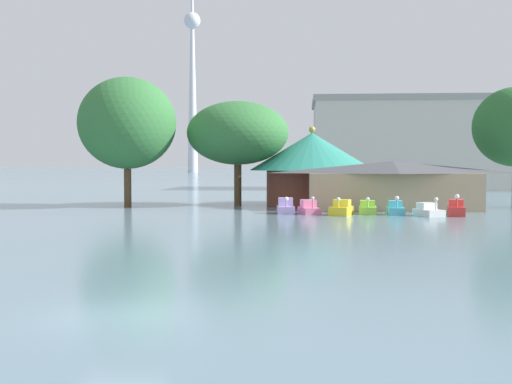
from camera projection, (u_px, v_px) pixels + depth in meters
name	position (u px, v px, depth m)	size (l,w,h in m)	color
ground_plane	(119.00, 316.00, 18.21)	(2000.00, 2000.00, 0.00)	slate
pedal_boat_lavender	(286.00, 207.00, 56.49)	(1.67, 2.75, 1.52)	#B299D8
pedal_boat_pink	(309.00, 208.00, 55.98)	(2.05, 2.97, 1.57)	pink
pedal_boat_yellow	(341.00, 209.00, 54.56)	(2.24, 2.85, 1.57)	yellow
pedal_boat_lime	(368.00, 208.00, 55.88)	(1.72, 2.71, 1.51)	#8CCC3F
pedal_boat_cyan	(396.00, 209.00, 55.10)	(1.44, 2.32, 1.65)	#4CB7CC
pedal_boat_white	(428.00, 211.00, 53.66)	(2.35, 3.09, 1.62)	white
pedal_boat_red	(456.00, 209.00, 54.02)	(1.90, 3.10, 1.86)	red
boathouse	(392.00, 184.00, 61.23)	(17.09, 6.88, 4.62)	tan
green_roof_pavilion	(312.00, 163.00, 68.38)	(13.32, 13.32, 8.36)	brown
shoreline_tree_tall_left	(127.00, 123.00, 64.88)	(9.84, 9.84, 13.10)	brown
shoreline_tree_mid	(238.00, 133.00, 67.44)	(10.65, 10.65, 10.92)	brown
background_building_block	(420.00, 144.00, 113.75)	(37.93, 19.14, 15.84)	beige
distant_broadcast_tower	(192.00, 51.00, 361.18)	(9.22, 9.22, 150.24)	silver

